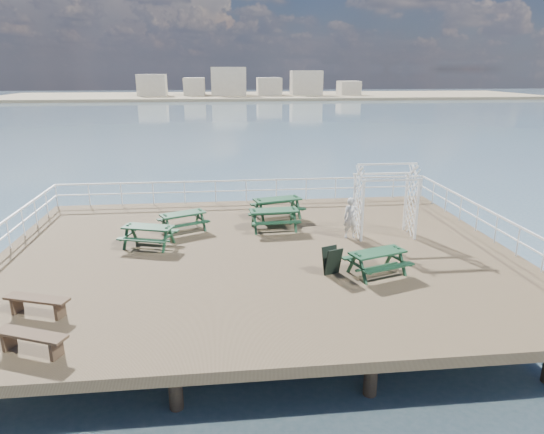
{
  "coord_description": "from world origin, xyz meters",
  "views": [
    {
      "loc": [
        -1.22,
        -15.97,
        6.18
      ],
      "look_at": [
        0.58,
        0.56,
        1.1
      ],
      "focal_mm": 32.0,
      "sensor_mm": 36.0,
      "label": 1
    }
  ],
  "objects": [
    {
      "name": "picnic_table_b",
      "position": [
        0.86,
        2.44,
        0.6
      ],
      "size": [
        2.0,
        1.65,
        0.93
      ],
      "rotation": [
        0.0,
        0.0,
        0.06
      ],
      "color": "#143920",
      "rests_on": "ground"
    },
    {
      "name": "sandwich_board",
      "position": [
        2.17,
        -2.18,
        0.44
      ],
      "size": [
        0.66,
        0.58,
        0.9
      ],
      "rotation": [
        0.0,
        0.0,
        0.37
      ],
      "color": "black",
      "rests_on": "ground"
    },
    {
      "name": "flat_bench_far",
      "position": [
        -5.58,
        -5.8,
        0.38
      ],
      "size": [
        1.77,
        1.06,
        0.5
      ],
      "rotation": [
        0.0,
        0.0,
        -0.4
      ],
      "color": "brown",
      "rests_on": "ground"
    },
    {
      "name": "person",
      "position": [
        3.65,
        1.14,
        0.78
      ],
      "size": [
        0.58,
        0.39,
        1.56
      ],
      "primitive_type": "imported",
      "rotation": [
        0.0,
        0.0,
        -0.03
      ],
      "color": "white",
      "rests_on": "ground"
    },
    {
      "name": "picnic_table_e",
      "position": [
        3.57,
        -2.33,
        0.55
      ],
      "size": [
        2.13,
        1.91,
        0.86
      ],
      "rotation": [
        0.0,
        0.0,
        0.32
      ],
      "color": "#143920",
      "rests_on": "ground"
    },
    {
      "name": "picnic_table_d",
      "position": [
        -3.87,
        0.99,
        0.56
      ],
      "size": [
        2.14,
        1.91,
        0.87
      ],
      "rotation": [
        0.0,
        0.0,
        -0.3
      ],
      "color": "#143920",
      "rests_on": "ground"
    },
    {
      "name": "sea_backdrop",
      "position": [
        12.54,
        134.07,
        -0.51
      ],
      "size": [
        300.0,
        300.0,
        9.2
      ],
      "color": "#466476",
      "rests_on": "ground"
    },
    {
      "name": "flat_bench_near",
      "position": [
        -6.08,
        -3.95,
        0.37
      ],
      "size": [
        1.78,
        0.97,
        0.5
      ],
      "rotation": [
        0.0,
        0.0,
        -0.34
      ],
      "color": "brown",
      "rests_on": "ground"
    },
    {
      "name": "railing",
      "position": [
        -0.07,
        2.57,
        0.87
      ],
      "size": [
        17.77,
        13.76,
        1.1
      ],
      "color": "white",
      "rests_on": "ground"
    },
    {
      "name": "trellis_arbor",
      "position": [
        5.0,
        1.28,
        1.26
      ],
      "size": [
        2.28,
        1.23,
        2.83
      ],
      "rotation": [
        0.0,
        0.0,
        -0.0
      ],
      "color": "white",
      "rests_on": "ground"
    },
    {
      "name": "ground",
      "position": [
        0.0,
        0.0,
        -0.15
      ],
      "size": [
        18.0,
        14.0,
        0.3
      ],
      "primitive_type": "cube",
      "color": "brown",
      "rests_on": "ground"
    },
    {
      "name": "picnic_table_a",
      "position": [
        -2.74,
        2.64,
        0.54
      ],
      "size": [
        2.16,
        2.0,
        0.85
      ],
      "rotation": [
        0.0,
        0.0,
        0.43
      ],
      "color": "#143920",
      "rests_on": "ground"
    },
    {
      "name": "picnic_table_c",
      "position": [
        1.19,
        4.02,
        0.63
      ],
      "size": [
        2.34,
        2.06,
        0.98
      ],
      "rotation": [
        0.0,
        0.0,
        0.25
      ],
      "color": "#143920",
      "rests_on": "ground"
    }
  ]
}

